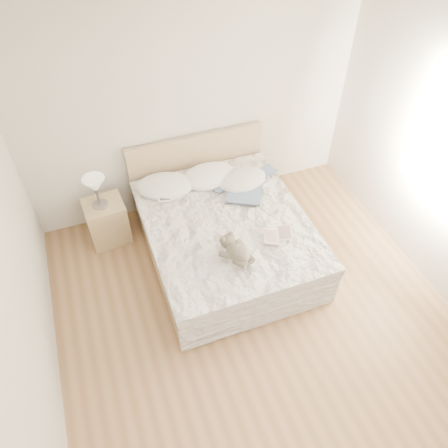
# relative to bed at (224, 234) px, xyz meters

# --- Properties ---
(floor) EXTENTS (4.00, 4.50, 0.00)m
(floor) POSITION_rel_bed_xyz_m (0.00, -1.19, -0.31)
(floor) COLOR brown
(floor) RESTS_ON ground
(ceiling) EXTENTS (4.00, 4.50, 0.00)m
(ceiling) POSITION_rel_bed_xyz_m (0.00, -1.19, 2.39)
(ceiling) COLOR white
(ceiling) RESTS_ON ground
(wall_back) EXTENTS (4.00, 0.02, 2.70)m
(wall_back) POSITION_rel_bed_xyz_m (0.00, 1.06, 1.04)
(wall_back) COLOR beige
(wall_back) RESTS_ON ground
(wall_left) EXTENTS (0.02, 4.50, 2.70)m
(wall_left) POSITION_rel_bed_xyz_m (-2.00, -1.19, 1.04)
(wall_left) COLOR beige
(wall_left) RESTS_ON ground
(bed) EXTENTS (1.72, 2.14, 1.00)m
(bed) POSITION_rel_bed_xyz_m (0.00, 0.00, 0.00)
(bed) COLOR tan
(bed) RESTS_ON floor
(nightstand) EXTENTS (0.48, 0.43, 0.56)m
(nightstand) POSITION_rel_bed_xyz_m (-1.22, 0.69, -0.03)
(nightstand) COLOR tan
(nightstand) RESTS_ON floor
(table_lamp) EXTENTS (0.26, 0.26, 0.39)m
(table_lamp) POSITION_rel_bed_xyz_m (-1.25, 0.68, 0.53)
(table_lamp) COLOR #504C46
(table_lamp) RESTS_ON nightstand
(pillow_left) EXTENTS (0.76, 0.62, 0.20)m
(pillow_left) POSITION_rel_bed_xyz_m (-0.49, 0.66, 0.33)
(pillow_left) COLOR white
(pillow_left) RESTS_ON bed
(pillow_middle) EXTENTS (0.70, 0.52, 0.20)m
(pillow_middle) POSITION_rel_bed_xyz_m (0.05, 0.65, 0.33)
(pillow_middle) COLOR white
(pillow_middle) RESTS_ON bed
(pillow_right) EXTENTS (0.65, 0.50, 0.18)m
(pillow_right) POSITION_rel_bed_xyz_m (0.40, 0.45, 0.33)
(pillow_right) COLOR silver
(pillow_right) RESTS_ON bed
(blouse) EXTENTS (0.85, 0.87, 0.02)m
(blouse) POSITION_rel_bed_xyz_m (0.39, 0.32, 0.32)
(blouse) COLOR #3F5172
(blouse) RESTS_ON bed
(photo_book) EXTENTS (0.31, 0.22, 0.02)m
(photo_book) POSITION_rel_bed_xyz_m (-0.48, 0.50, 0.32)
(photo_book) COLOR white
(photo_book) RESTS_ON bed
(childrens_book) EXTENTS (0.38, 0.31, 0.02)m
(childrens_book) POSITION_rel_bed_xyz_m (0.41, -0.49, 0.32)
(childrens_book) COLOR #F9F1C8
(childrens_book) RESTS_ON bed
(teddy_bear) EXTENTS (0.37, 0.42, 0.19)m
(teddy_bear) POSITION_rel_bed_xyz_m (-0.10, -0.65, 0.34)
(teddy_bear) COLOR brown
(teddy_bear) RESTS_ON bed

